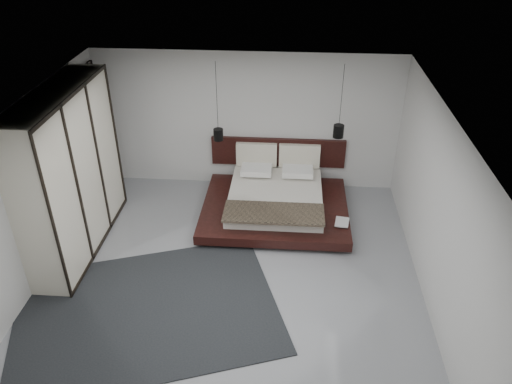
# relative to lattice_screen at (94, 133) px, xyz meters

# --- Properties ---
(floor) EXTENTS (6.00, 6.00, 0.00)m
(floor) POSITION_rel_lattice_screen_xyz_m (2.95, -2.45, -1.30)
(floor) COLOR gray
(floor) RESTS_ON ground
(ceiling) EXTENTS (6.00, 6.00, 0.00)m
(ceiling) POSITION_rel_lattice_screen_xyz_m (2.95, -2.45, 1.50)
(ceiling) COLOR white
(ceiling) RESTS_ON wall_back
(wall_back) EXTENTS (6.00, 0.00, 6.00)m
(wall_back) POSITION_rel_lattice_screen_xyz_m (2.95, 0.55, 0.10)
(wall_back) COLOR silver
(wall_back) RESTS_ON floor
(wall_front) EXTENTS (6.00, 0.00, 6.00)m
(wall_front) POSITION_rel_lattice_screen_xyz_m (2.95, -5.45, 0.10)
(wall_front) COLOR silver
(wall_front) RESTS_ON floor
(wall_left) EXTENTS (0.00, 6.00, 6.00)m
(wall_left) POSITION_rel_lattice_screen_xyz_m (-0.05, -2.45, 0.10)
(wall_left) COLOR silver
(wall_left) RESTS_ON floor
(wall_right) EXTENTS (0.00, 6.00, 6.00)m
(wall_right) POSITION_rel_lattice_screen_xyz_m (5.95, -2.45, 0.10)
(wall_right) COLOR silver
(wall_right) RESTS_ON floor
(lattice_screen) EXTENTS (0.05, 0.90, 2.60)m
(lattice_screen) POSITION_rel_lattice_screen_xyz_m (0.00, 0.00, 0.00)
(lattice_screen) COLOR black
(lattice_screen) RESTS_ON floor
(bed) EXTENTS (2.72, 2.37, 1.07)m
(bed) POSITION_rel_lattice_screen_xyz_m (3.58, -0.54, -1.02)
(bed) COLOR black
(bed) RESTS_ON floor
(book_lower) EXTENTS (0.28, 0.33, 0.03)m
(book_lower) POSITION_rel_lattice_screen_xyz_m (4.70, -1.19, -1.03)
(book_lower) COLOR #99724C
(book_lower) RESTS_ON bed
(book_upper) EXTENTS (0.29, 0.36, 0.02)m
(book_upper) POSITION_rel_lattice_screen_xyz_m (4.68, -1.21, -1.01)
(book_upper) COLOR #99724C
(book_upper) RESTS_ON book_lower
(pendant_left) EXTENTS (0.18, 0.18, 1.51)m
(pendant_left) POSITION_rel_lattice_screen_xyz_m (2.46, -0.12, 0.11)
(pendant_left) COLOR black
(pendant_left) RESTS_ON ceiling
(pendant_right) EXTENTS (0.20, 0.20, 1.37)m
(pendant_right) POSITION_rel_lattice_screen_xyz_m (4.70, -0.12, 0.25)
(pendant_right) COLOR black
(pendant_right) RESTS_ON ceiling
(wardrobe) EXTENTS (0.67, 2.83, 2.78)m
(wardrobe) POSITION_rel_lattice_screen_xyz_m (0.25, -1.77, 0.09)
(wardrobe) COLOR silver
(wardrobe) RESTS_ON floor
(rug) EXTENTS (4.45, 3.78, 0.02)m
(rug) POSITION_rel_lattice_screen_xyz_m (1.81, -3.35, -1.29)
(rug) COLOR black
(rug) RESTS_ON floor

